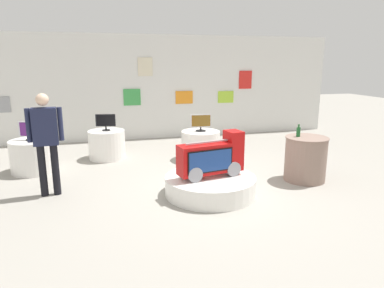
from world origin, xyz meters
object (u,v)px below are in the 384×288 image
Objects in this scene: display_pedestal_right_rear at (34,156)px; side_table_round at (305,158)px; main_display_pedestal at (210,185)px; display_pedestal_center_rear at (107,144)px; display_pedestal_left_rear at (201,145)px; bottle_on_side_table at (298,132)px; tv_on_left_rear at (201,122)px; tv_on_right_rear at (31,131)px; tv_on_center_rear at (106,121)px; novelty_firetruck_tv at (212,159)px; shopper_browsing_near_truck at (46,137)px.

side_table_round is at bearing -20.57° from display_pedestal_right_rear.
display_pedestal_center_rear is at bearing 120.55° from main_display_pedestal.
bottle_on_side_table reaches higher than display_pedestal_left_rear.
tv_on_left_rear is 0.96× the size of tv_on_right_rear.
display_pedestal_center_rear is at bearing 163.19° from tv_on_left_rear.
display_pedestal_right_rear is (-3.53, -0.01, 0.00)m from display_pedestal_left_rear.
tv_on_center_rear is (0.00, -0.00, 0.54)m from display_pedestal_center_rear.
display_pedestal_left_rear is at bearing 78.09° from main_display_pedestal.
side_table_round is (3.56, -2.51, 0.10)m from display_pedestal_center_rear.
side_table_round is 0.53m from bottle_on_side_table.
tv_on_center_rear is 1.68m from display_pedestal_right_rear.
bottle_on_side_table is (1.36, -1.81, 0.60)m from display_pedestal_left_rear.
novelty_firetruck_tv is at bearing -59.12° from tv_on_center_rear.
main_display_pedestal is at bearing -34.41° from tv_on_right_rear.
display_pedestal_center_rear is 3.56× the size of bottle_on_side_table.
tv_on_left_rear is 3.57m from display_pedestal_right_rear.
side_table_round is at bearing -35.19° from tv_on_center_rear.
display_pedestal_left_rear is 0.53m from tv_on_left_rear.
side_table_round is (5.02, -1.88, 0.10)m from display_pedestal_right_rear.
main_display_pedestal is 3.46× the size of tv_on_center_rear.
display_pedestal_left_rear is 0.97× the size of display_pedestal_right_rear.
shopper_browsing_near_truck is at bearing 165.97° from novelty_firetruck_tv.
main_display_pedestal is 1.99m from bottle_on_side_table.
tv_on_center_rear is at bearing 64.72° from shopper_browsing_near_truck.
display_pedestal_center_rear is 1.87× the size of tv_on_center_rear.
display_pedestal_left_rear is at bearing 78.66° from novelty_firetruck_tv.
main_display_pedestal is 1.84× the size of side_table_round.
tv_on_center_rear is 4.38m from side_table_round.
display_pedestal_left_rear is 2.41m from side_table_round.
display_pedestal_left_rear is at bearing 0.21° from tv_on_right_rear.
display_pedestal_right_rear is 1.08× the size of side_table_round.
tv_on_left_rear reaches higher than display_pedestal_center_rear.
tv_on_left_rear is at bearing 0.08° from display_pedestal_right_rear.
display_pedestal_right_rear is at bearing -156.86° from tv_on_center_rear.
tv_on_center_rear is at bearing 144.73° from bottle_on_side_table.
shopper_browsing_near_truck is (-0.98, -2.09, 0.67)m from display_pedestal_center_rear.
display_pedestal_left_rear is at bearing -16.71° from display_pedestal_center_rear.
tv_on_left_rear is 3.53m from tv_on_right_rear.
display_pedestal_right_rear is (-3.53, -0.00, -0.53)m from tv_on_left_rear.
tv_on_right_rear reaches higher than display_pedestal_center_rear.
novelty_firetruck_tv is 2.39× the size of tv_on_right_rear.
display_pedestal_center_rear is (-2.07, 0.62, 0.00)m from display_pedestal_left_rear.
main_display_pedestal is at bearing -101.91° from display_pedestal_left_rear.
main_display_pedestal is at bearing -170.09° from bottle_on_side_table.
display_pedestal_center_rear is 1.59m from display_pedestal_right_rear.
tv_on_left_rear is 2.22m from display_pedestal_center_rear.
tv_on_center_rear is 0.49× the size of display_pedestal_right_rear.
shopper_browsing_near_truck reaches higher than tv_on_left_rear.
main_display_pedestal is 3.74m from display_pedestal_right_rear.
main_display_pedestal is 2.81m from shopper_browsing_near_truck.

